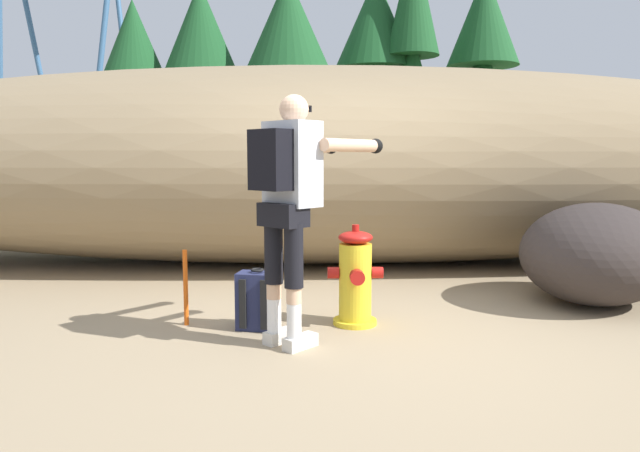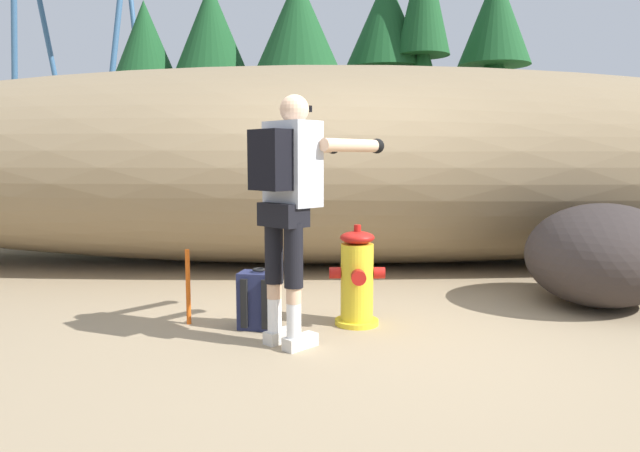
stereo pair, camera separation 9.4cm
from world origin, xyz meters
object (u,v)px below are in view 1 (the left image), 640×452
at_px(boulder_large, 596,253).
at_px(survey_stake, 186,288).
at_px(fire_hydrant, 355,279).
at_px(spare_backpack, 258,301).
at_px(utility_worker, 291,188).

bearing_deg(boulder_large, survey_stake, -170.22).
height_order(fire_hydrant, spare_backpack, fire_hydrant).
relative_size(spare_backpack, survey_stake, 0.78).
bearing_deg(spare_backpack, utility_worker, -133.86).
distance_m(spare_backpack, survey_stake, 0.59).
bearing_deg(survey_stake, spare_backpack, -10.38).
relative_size(utility_worker, boulder_large, 1.12).
bearing_deg(utility_worker, survey_stake, 103.57).
xyz_separation_m(fire_hydrant, utility_worker, (-0.49, -0.49, 0.74)).
bearing_deg(boulder_large, spare_backpack, -166.48).
bearing_deg(utility_worker, spare_backpack, 78.76).
xyz_separation_m(utility_worker, spare_backpack, (-0.27, 0.40, -0.89)).
xyz_separation_m(spare_backpack, survey_stake, (-0.57, 0.10, 0.08)).
height_order(fire_hydrant, utility_worker, utility_worker).
distance_m(utility_worker, spare_backpack, 1.01).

